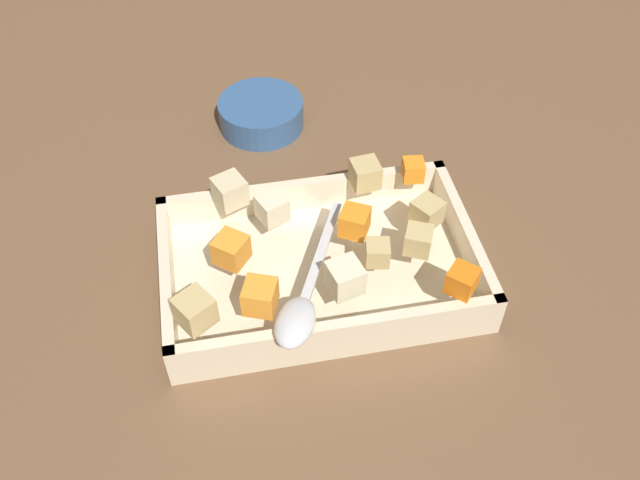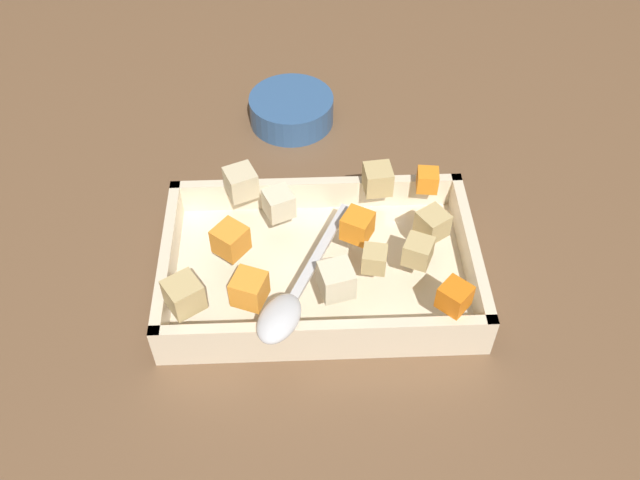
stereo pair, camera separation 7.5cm
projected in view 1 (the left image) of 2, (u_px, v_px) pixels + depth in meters
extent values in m
plane|color=brown|center=(330.00, 266.00, 0.81)|extent=(4.00, 4.00, 0.00)
cube|color=beige|center=(320.00, 273.00, 0.79)|extent=(0.35, 0.22, 0.01)
cube|color=beige|center=(339.00, 335.00, 0.70)|extent=(0.35, 0.01, 0.04)
cube|color=beige|center=(304.00, 194.00, 0.84)|extent=(0.35, 0.01, 0.04)
cube|color=beige|center=(167.00, 280.00, 0.75)|extent=(0.01, 0.22, 0.04)
cube|color=beige|center=(465.00, 237.00, 0.80)|extent=(0.01, 0.22, 0.04)
cube|color=orange|center=(462.00, 280.00, 0.71)|extent=(0.04, 0.04, 0.03)
cube|color=orange|center=(354.00, 220.00, 0.76)|extent=(0.04, 0.04, 0.03)
cube|color=orange|center=(413.00, 170.00, 0.82)|extent=(0.03, 0.03, 0.02)
cube|color=orange|center=(260.00, 297.00, 0.69)|extent=(0.04, 0.04, 0.03)
cube|color=orange|center=(231.00, 250.00, 0.73)|extent=(0.04, 0.04, 0.03)
cube|color=beige|center=(341.00, 278.00, 0.71)|extent=(0.04, 0.04, 0.03)
cube|color=beige|center=(272.00, 208.00, 0.78)|extent=(0.04, 0.04, 0.03)
cube|color=tan|center=(195.00, 310.00, 0.68)|extent=(0.05, 0.05, 0.03)
cube|color=tan|center=(365.00, 174.00, 0.81)|extent=(0.03, 0.03, 0.03)
cube|color=beige|center=(230.00, 191.00, 0.79)|extent=(0.04, 0.04, 0.03)
cube|color=tan|center=(378.00, 253.00, 0.74)|extent=(0.03, 0.03, 0.03)
cube|color=tan|center=(426.00, 209.00, 0.78)|extent=(0.04, 0.04, 0.03)
cube|color=tan|center=(418.00, 240.00, 0.75)|extent=(0.04, 0.04, 0.03)
ellipsoid|color=silver|center=(295.00, 322.00, 0.68)|extent=(0.06, 0.07, 0.02)
cube|color=silver|center=(322.00, 250.00, 0.75)|extent=(0.07, 0.14, 0.01)
cylinder|color=#33598C|center=(261.00, 114.00, 0.97)|extent=(0.12, 0.12, 0.04)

